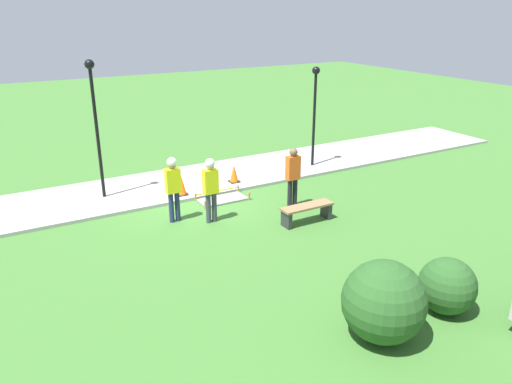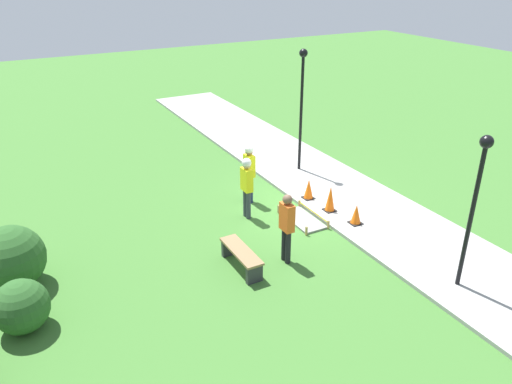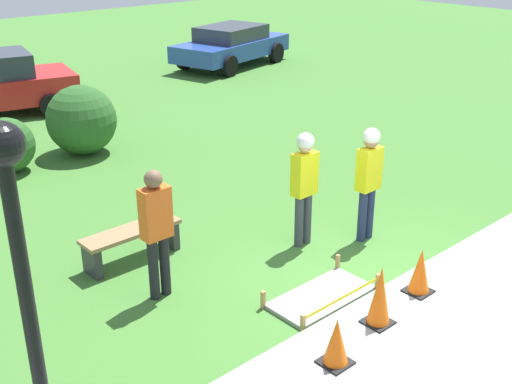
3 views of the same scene
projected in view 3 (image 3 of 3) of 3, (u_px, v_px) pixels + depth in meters
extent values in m
plane|color=#3D702D|center=(384.00, 291.00, 8.91)|extent=(60.00, 60.00, 0.00)
cube|color=#9E9E99|center=(488.00, 338.00, 7.81)|extent=(28.00, 3.15, 0.10)
cube|color=gray|center=(321.00, 297.00, 8.71)|extent=(1.48, 0.73, 0.06)
cube|color=tan|center=(303.00, 324.00, 7.96)|extent=(0.05, 0.05, 0.26)
cube|color=tan|center=(378.00, 282.00, 8.87)|extent=(0.05, 0.05, 0.26)
cube|color=tan|center=(263.00, 300.00, 8.46)|extent=(0.05, 0.05, 0.26)
cube|color=tan|center=(338.00, 263.00, 9.37)|extent=(0.05, 0.05, 0.26)
cube|color=yellow|center=(342.00, 298.00, 8.39)|extent=(1.48, 0.00, 0.04)
cube|color=black|center=(335.00, 362.00, 7.29)|extent=(0.34, 0.34, 0.02)
cone|color=orange|center=(336.00, 341.00, 7.18)|extent=(0.29, 0.29, 0.56)
cube|color=black|center=(378.00, 322.00, 8.02)|extent=(0.34, 0.34, 0.02)
cone|color=orange|center=(380.00, 295.00, 7.87)|extent=(0.29, 0.29, 0.77)
cube|color=black|center=(418.00, 291.00, 8.70)|extent=(0.34, 0.34, 0.02)
cone|color=orange|center=(420.00, 270.00, 8.57)|extent=(0.29, 0.29, 0.62)
cube|color=#2D2D33|center=(92.00, 261.00, 9.22)|extent=(0.12, 0.40, 0.45)
cube|color=#2D2D33|center=(169.00, 233.00, 10.05)|extent=(0.12, 0.40, 0.45)
cube|color=olive|center=(131.00, 231.00, 9.54)|extent=(1.54, 0.44, 0.06)
cylinder|color=#383D47|center=(299.00, 221.00, 9.99)|extent=(0.14, 0.14, 0.86)
cylinder|color=#383D47|center=(307.00, 218.00, 10.10)|extent=(0.14, 0.14, 0.86)
cube|color=yellow|center=(304.00, 174.00, 9.74)|extent=(0.40, 0.22, 0.68)
sphere|color=tan|center=(305.00, 145.00, 9.57)|extent=(0.23, 0.23, 0.23)
sphere|color=white|center=(306.00, 141.00, 9.54)|extent=(0.27, 0.27, 0.27)
cylinder|color=navy|center=(362.00, 216.00, 10.16)|extent=(0.14, 0.14, 0.86)
cylinder|color=navy|center=(369.00, 213.00, 10.27)|extent=(0.14, 0.14, 0.86)
cube|color=yellow|center=(369.00, 169.00, 9.91)|extent=(0.40, 0.22, 0.68)
sphere|color=#A37A5B|center=(371.00, 141.00, 9.73)|extent=(0.23, 0.23, 0.23)
sphere|color=white|center=(372.00, 137.00, 9.70)|extent=(0.27, 0.27, 0.27)
cylinder|color=black|center=(154.00, 269.00, 8.57)|extent=(0.14, 0.14, 0.89)
cylinder|color=black|center=(165.00, 265.00, 8.68)|extent=(0.14, 0.14, 0.89)
cube|color=#E55B1E|center=(156.00, 213.00, 8.31)|extent=(0.40, 0.22, 0.71)
sphere|color=brown|center=(153.00, 179.00, 8.13)|extent=(0.24, 0.24, 0.24)
sphere|color=black|center=(1.00, 145.00, 3.69)|extent=(0.28, 0.28, 0.28)
cube|color=#28479E|center=(231.00, 48.00, 22.46)|extent=(4.83, 2.90, 0.57)
cube|color=#2D333D|center=(231.00, 33.00, 22.26)|extent=(2.58, 2.16, 0.48)
cylinder|color=black|center=(233.00, 47.00, 24.14)|extent=(0.73, 0.39, 0.69)
cylinder|color=black|center=(276.00, 53.00, 23.12)|extent=(0.73, 0.39, 0.69)
cylinder|color=black|center=(185.00, 59.00, 22.03)|extent=(0.73, 0.39, 0.69)
cylinder|color=black|center=(229.00, 66.00, 21.01)|extent=(0.73, 0.39, 0.69)
cylinder|color=black|center=(36.00, 90.00, 18.27)|extent=(0.64, 0.37, 0.60)
cylinder|color=black|center=(51.00, 105.00, 16.72)|extent=(0.64, 0.37, 0.60)
sphere|color=#285623|center=(82.00, 120.00, 13.90)|extent=(1.51, 1.51, 1.51)
sphere|color=#285623|center=(7.00, 145.00, 12.93)|extent=(1.13, 1.13, 1.13)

